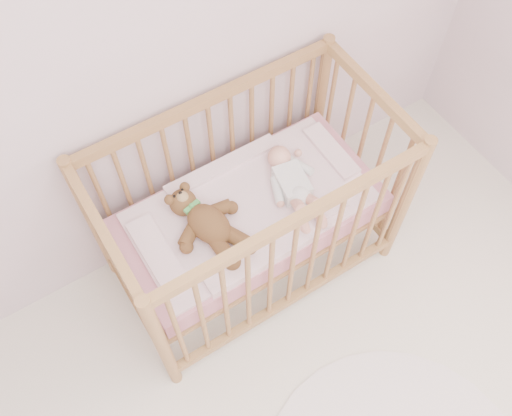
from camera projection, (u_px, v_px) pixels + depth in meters
wall_back at (90, 65)px, 2.04m from camera, size 4.00×0.02×2.70m
crib at (250, 213)px, 2.70m from camera, size 1.36×0.76×1.00m
mattress at (250, 215)px, 2.72m from camera, size 1.22×0.62×0.13m
blanket at (250, 207)px, 2.65m from camera, size 1.10×0.58×0.06m
baby at (292, 180)px, 2.64m from camera, size 0.32×0.54×0.12m
teddy_bear at (209, 224)px, 2.51m from camera, size 0.46×0.57×0.14m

